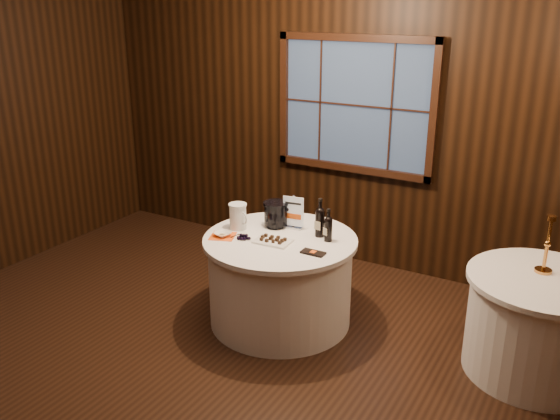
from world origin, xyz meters
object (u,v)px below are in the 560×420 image
Objects in this scene: ice_bucket at (276,214)px; chocolate_plate at (273,240)px; grape_bunch at (243,237)px; port_bottle_right at (328,227)px; chocolate_box at (313,253)px; main_table at (280,280)px; brass_candlestick at (546,252)px; side_table at (538,325)px; sign_stand at (293,217)px; port_bottle_left at (320,220)px; glass_pitcher at (238,216)px; cracker_bowl at (223,234)px.

chocolate_plate is at bearing -63.73° from ice_bucket.
grape_bunch reaches higher than chocolate_plate.
chocolate_box is (0.01, -0.29, -0.11)m from port_bottle_right.
chocolate_plate is (-0.00, -0.11, 0.40)m from main_table.
ice_bucket is 0.37m from chocolate_plate.
port_bottle_right is 1.47× the size of grape_bunch.
brass_candlestick is (1.97, 0.40, 0.54)m from main_table.
chocolate_plate is at bearing -168.40° from side_table.
side_table is 2.07m from sign_stand.
chocolate_box is 0.62m from grape_bunch.
port_bottle_left is 0.71m from glass_pitcher.
port_bottle_left is 0.65m from grape_bunch.
chocolate_box is 0.83× the size of glass_pitcher.
sign_stand is at bearing 174.11° from port_bottle_left.
ice_bucket is 0.99× the size of glass_pitcher.
port_bottle_right is (0.37, 0.14, 0.50)m from main_table.
chocolate_box is 0.82m from glass_pitcher.
grape_bunch is (-0.23, -0.43, -0.08)m from sign_stand.
glass_pitcher is (-2.42, -0.30, 0.50)m from side_table.
cracker_bowl is at bearing -175.84° from chocolate_box.
ice_bucket is 0.41m from grape_bunch.
chocolate_plate is 1.62× the size of grape_bunch.
ice_bucket reaches higher than side_table.
port_bottle_right is at bearing 23.63° from cracker_bowl.
port_bottle_left is 0.76× the size of brass_candlestick.
cracker_bowl is at bearing -167.18° from chocolate_plate.
port_bottle_right is at bearing 21.00° from main_table.
chocolate_box is at bearing -161.05° from brass_candlestick.
port_bottle_left reaches higher than main_table.
port_bottle_left is at bearing 37.53° from grape_bunch.
chocolate_box is at bearing -53.76° from sign_stand.
chocolate_box is at bearing -64.47° from port_bottle_right.
side_table is at bearing 27.25° from glass_pitcher.
chocolate_plate is 2.04m from brass_candlestick.
brass_candlestick reaches higher than grape_bunch.
chocolate_box is 0.81m from cracker_bowl.
chocolate_plate is 0.44m from cracker_bowl.
cracker_bowl is (-0.80, -0.35, -0.10)m from port_bottle_right.
ice_bucket is at bearing 56.73° from cracker_bowl.
port_bottle_left reaches higher than sign_stand.
port_bottle_left is (0.27, -0.05, 0.04)m from sign_stand.
glass_pitcher is 2.42m from brass_candlestick.
main_table is 0.41m from chocolate_plate.
chocolate_box is at bearing -21.13° from main_table.
side_table is 7.76× the size of cracker_bowl.
port_bottle_right is 0.53m from ice_bucket.
chocolate_plate is at bearing 174.55° from chocolate_box.
cracker_bowl is (-0.27, -0.41, -0.10)m from ice_bucket.
sign_stand is at bearing -172.21° from port_bottle_right.
ice_bucket is (-0.42, 0.00, -0.02)m from port_bottle_left.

